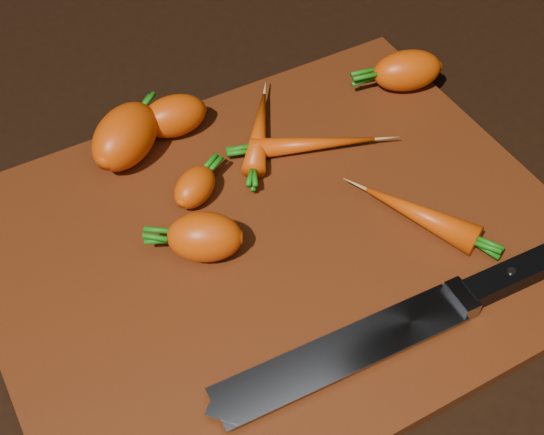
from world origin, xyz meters
TOP-DOWN VIEW (x-y plane):
  - ground at (0.00, 0.00)m, footprint 2.00×2.00m
  - cutting_board at (0.00, 0.00)m, footprint 0.50×0.40m
  - carrot_0 at (-0.07, 0.16)m, footprint 0.10×0.09m
  - carrot_1 at (-0.06, 0.02)m, footprint 0.08×0.07m
  - carrot_2 at (-0.02, 0.17)m, footprint 0.07×0.05m
  - carrot_3 at (-0.04, 0.08)m, footprint 0.06×0.05m
  - carrot_4 at (0.22, 0.12)m, footprint 0.08×0.06m
  - carrot_5 at (0.05, 0.12)m, footprint 0.08×0.10m
  - carrot_6 at (0.08, 0.08)m, footprint 0.12×0.07m
  - carrot_7 at (0.12, -0.05)m, footprint 0.07×0.11m
  - knife at (0.00, -0.13)m, footprint 0.35×0.05m

SIDE VIEW (x-z plane):
  - ground at x=0.00m, z-range -0.01..0.00m
  - cutting_board at x=0.00m, z-range 0.00..0.01m
  - knife at x=0.00m, z-range 0.01..0.03m
  - carrot_6 at x=0.08m, z-range 0.01..0.03m
  - carrot_5 at x=0.05m, z-range 0.01..0.03m
  - carrot_7 at x=0.12m, z-range 0.01..0.04m
  - carrot_3 at x=-0.04m, z-range 0.01..0.04m
  - carrot_2 at x=-0.02m, z-range 0.01..0.05m
  - carrot_4 at x=0.22m, z-range 0.01..0.05m
  - carrot_1 at x=-0.06m, z-range 0.01..0.06m
  - carrot_0 at x=-0.07m, z-range 0.01..0.06m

